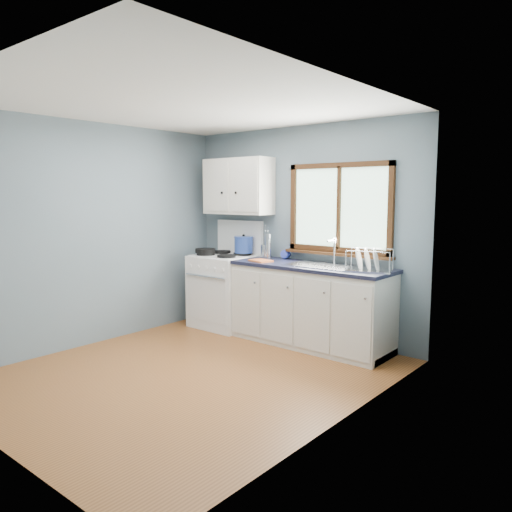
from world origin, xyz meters
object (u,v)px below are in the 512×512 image
Objects in this scene: sink at (325,272)px; dish_rack at (369,265)px; base_cabinets at (310,310)px; utensil_crock at (266,251)px; gas_range at (225,289)px; stockpot at (244,244)px; skillet at (206,251)px; thermos at (268,246)px.

dish_rack is at bearing -0.01° from sink.
utensil_crock is (-0.78, 0.17, 0.59)m from base_cabinets.
gas_range is 4.67× the size of stockpot.
sink is at bearing -5.92° from stockpot.
gas_range is at bearing -141.59° from stockpot.
stockpot reaches higher than skillet.
gas_range is 3.31× the size of skillet.
thermos is at bearing -4.42° from skillet.
sink is 1.56× the size of dish_rack.
gas_range reaches higher than thermos.
sink is 2.74× the size of thermos.
thermos reaches higher than base_cabinets.
stockpot is 0.95× the size of thermos.
skillet is at bearing 165.35° from dish_rack.
utensil_crock is (0.72, 0.33, 0.02)m from skillet.
stockpot is 0.34m from utensil_crock.
gas_range is at bearing 12.58° from skillet.
dish_rack is at bearing 0.52° from gas_range.
thermos is at bearing -32.17° from utensil_crock.
stockpot is (-1.29, 0.13, 0.21)m from sink.
sink is at bearing -10.05° from utensil_crock.
base_cabinets is 3.43× the size of dish_rack.
thermos is (0.60, 0.14, 0.58)m from gas_range.
thermos is 1.42m from dish_rack.
sink is 1.69m from skillet.
utensil_crock is at bearing 6.07° from stockpot.
skillet is 0.85m from thermos.
base_cabinets is 0.48m from sink.
base_cabinets is 0.98m from thermos.
dish_rack is (1.82, -0.13, -0.08)m from stockpot.
utensil_crock is at bearing 19.61° from gas_range.
sink reaches higher than skillet.
stockpot is (0.38, 0.30, 0.08)m from skillet.
skillet is (-1.50, -0.16, 0.58)m from base_cabinets.
base_cabinets is 0.91m from dish_rack.
stockpot is at bearing 174.08° from sink.
thermos is at bearing 169.97° from base_cabinets.
stockpot is 0.71× the size of utensil_crock.
gas_range is at bearing -179.18° from base_cabinets.
sink is 2.88× the size of stockpot.
thermos is at bearing -1.21° from stockpot.
sink reaches higher than base_cabinets.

